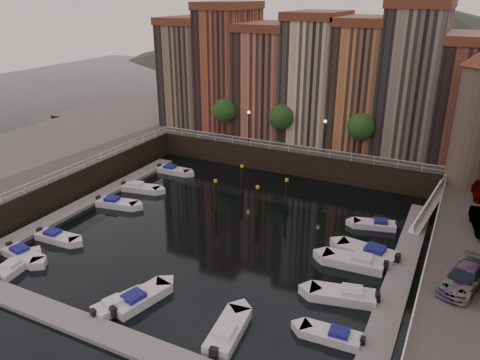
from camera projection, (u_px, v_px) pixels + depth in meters
The scene contains 28 objects.
ground at pixel (227, 228), 44.97m from camera, with size 200.00×200.00×0.00m, color black.
quay_far at pixel (314, 142), 65.99m from camera, with size 80.00×20.00×3.00m, color black.
quay_left at pixel (7, 174), 54.36m from camera, with size 20.00×36.00×3.00m, color black.
dock_left at pixel (92, 200), 50.80m from camera, with size 2.00×28.00×0.35m, color gray.
dock_right at pixel (400, 274), 37.36m from camera, with size 2.00×28.00×0.35m, color gray.
dock_near at pixel (107, 334), 30.80m from camera, with size 30.00×2.00×0.35m, color gray.
mountains at pixel (414, 42), 132.59m from camera, with size 145.00×100.00×18.00m.
far_terrace at pixel (337, 79), 59.01m from camera, with size 48.70×10.30×17.50m.
promenade_trees at pixel (286, 118), 58.17m from camera, with size 21.20×3.20×5.20m.
street_lamps at pixel (285, 125), 57.46m from camera, with size 10.36×0.36×4.18m.
railings at pixel (250, 175), 47.61m from camera, with size 36.08×34.04×0.52m.
gangway at pixel (430, 205), 45.47m from camera, with size 2.78×8.32×3.73m.
mooring_pilings at pixel (250, 193), 48.67m from camera, with size 6.75×5.44×3.78m.
boat_left_0 at pixel (23, 255), 39.77m from camera, with size 4.62×2.30×1.04m.
boat_left_1 at pixel (57, 237), 42.66m from camera, with size 4.42×1.80×1.01m.
boat_left_2 at pixel (116, 203), 49.48m from camera, with size 4.74×2.40×1.06m.
boat_left_3 at pixel (140, 188), 53.32m from camera, with size 4.72×2.40×1.06m.
boat_left_4 at pixel (173, 170), 58.63m from camera, with size 4.48×1.71×1.02m.
boat_right_0 at pixel (332, 335), 30.48m from camera, with size 4.20×1.70×0.96m.
boat_right_1 at pixel (344, 295), 34.41m from camera, with size 5.17×2.80×1.16m.
boat_right_2 at pixel (355, 262), 38.63m from camera, with size 5.32×2.18×1.21m.
boat_right_3 at pixel (368, 252), 40.07m from camera, with size 5.40×2.55×1.21m.
boat_right_4 at pixel (376, 225), 45.02m from camera, with size 4.29×2.45×0.96m.
boat_near_0 at pixel (16, 266), 38.23m from camera, with size 2.20×4.45×1.00m.
boat_near_1 at pixel (119, 303), 33.59m from camera, with size 2.87×4.32×0.98m.
boat_near_2 at pixel (140, 298), 34.07m from camera, with size 2.81×5.02×1.12m.
boat_near_3 at pixel (227, 332), 30.72m from camera, with size 2.33×5.05×1.14m.
car_c at pixel (464, 279), 30.50m from camera, with size 2.02×4.97×1.44m, color gray.
Camera 1 is at (18.95, -35.22, 21.12)m, focal length 35.00 mm.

